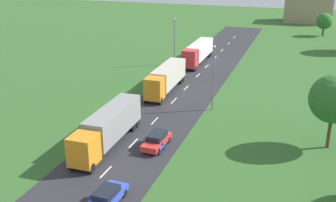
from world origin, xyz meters
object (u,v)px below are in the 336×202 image
truck_lead (108,126)px  truck_second (166,77)px  car_second (157,140)px  distant_building (308,9)px  truck_third (198,52)px  tree_ash (324,21)px  motorcycle_courier (162,147)px  tree_maple (334,99)px  lamppost_third (174,39)px  lamppost_second (213,75)px  car_lead (107,196)px

truck_lead → truck_second: truck_lead is taller
car_second → distant_building: 93.50m
truck_third → tree_ash: (22.65, 35.10, 1.55)m
motorcycle_courier → tree_maple: 18.50m
lamppost_third → distant_building: bearing=69.4°
truck_lead → lamppost_third: lamppost_third is taller
car_second → tree_ash: bearing=76.1°
lamppost_second → tree_maple: (14.23, -6.90, 0.68)m
car_lead → lamppost_second: lamppost_second is taller
truck_second → truck_third: truck_second is taller
motorcycle_courier → distant_building: distant_building is taller
truck_second → distant_building: size_ratio=0.96×
tree_ash → car_second: bearing=-103.9°
lamppost_second → tree_maple: 15.83m
motorcycle_courier → tree_ash: 74.07m
truck_second → distant_building: 76.65m
truck_second → lamppost_second: (8.30, -5.35, 2.68)m
truck_second → car_lead: truck_second is taller
truck_third → distant_building: (18.50, 56.38, 1.59)m
car_second → truck_third: bearing=97.9°
truck_second → motorcycle_courier: 20.04m
car_lead → lamppost_third: bearing=100.9°
motorcycle_courier → tree_ash: bearing=76.9°
truck_lead → car_second: bearing=13.3°
truck_third → motorcycle_courier: 37.48m
tree_maple → distant_building: tree_maple is taller
truck_third → motorcycle_courier: bearing=-80.9°
truck_lead → distant_building: size_ratio=0.98×
lamppost_third → tree_maple: (26.13, -27.28, 0.72)m
truck_third → car_lead: (4.81, -47.36, -1.31)m
tree_ash → distant_building: (-4.15, 21.28, 0.04)m
tree_ash → truck_second: bearing=-113.3°
truck_second → lamppost_second: bearing=-32.8°
truck_lead → lamppost_third: (-3.69, 34.37, 2.57)m
truck_lead → lamppost_second: bearing=59.6°
truck_third → tree_maple: tree_maple is taller
lamppost_second → distant_building: (10.36, 79.68, -1.13)m
lamppost_second → car_lead: bearing=-97.9°
truck_second → tree_ash: bearing=66.7°
lamppost_second → distant_building: 80.36m
car_lead → distant_building: bearing=82.5°
lamppost_third → car_lead: bearing=-79.1°
truck_second → motorcycle_courier: size_ratio=6.54×
car_lead → car_second: car_second is taller
truck_third → lamppost_third: lamppost_third is taller
tree_maple → lamppost_third: bearing=133.8°
car_lead → tree_maple: tree_maple is taller
car_second → motorcycle_courier: size_ratio=2.38×
lamppost_third → tree_maple: 37.78m
truck_second → motorcycle_courier: truck_second is taller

